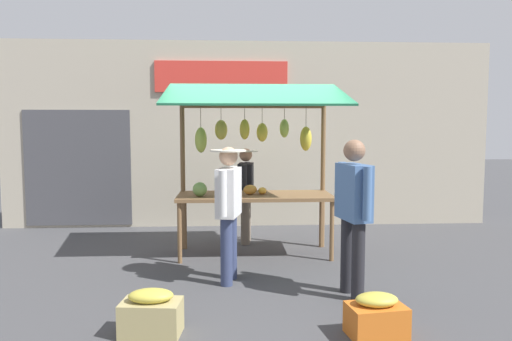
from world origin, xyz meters
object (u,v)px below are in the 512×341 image
object	(u,v)px
vendor_with_sunhat	(246,188)
shopper_with_ponytail	(229,203)
market_stall	(253,148)
produce_crate_near	(376,316)
produce_crate_side	(151,314)
shopper_in_grey_tee	(353,206)

from	to	relation	value
vendor_with_sunhat	shopper_with_ponytail	world-z (taller)	shopper_with_ponytail
market_stall	produce_crate_near	xyz separation A→B (m)	(-0.96, 2.86, -1.37)
shopper_with_ponytail	produce_crate_side	distance (m)	1.77
market_stall	shopper_with_ponytail	distance (m)	1.45
shopper_with_ponytail	produce_crate_side	bearing A→B (deg)	166.85
shopper_in_grey_tee	produce_crate_near	size ratio (longest dim) A/B	3.17
shopper_in_grey_tee	produce_crate_side	world-z (taller)	shopper_in_grey_tee
market_stall	produce_crate_near	bearing A→B (deg)	108.46
market_stall	shopper_in_grey_tee	world-z (taller)	market_stall
produce_crate_near	vendor_with_sunhat	bearing A→B (deg)	-73.92
shopper_in_grey_tee	produce_crate_near	world-z (taller)	shopper_in_grey_tee
shopper_in_grey_tee	produce_crate_side	distance (m)	2.36
market_stall	produce_crate_side	xyz separation A→B (m)	(1.03, 2.73, -1.36)
market_stall	shopper_with_ponytail	size ratio (longest dim) A/B	1.55
shopper_with_ponytail	produce_crate_near	distance (m)	2.19
shopper_in_grey_tee	shopper_with_ponytail	size ratio (longest dim) A/B	1.06
vendor_with_sunhat	produce_crate_near	xyz separation A→B (m)	(-1.03, 3.57, -0.70)
produce_crate_near	produce_crate_side	distance (m)	1.99
shopper_with_ponytail	produce_crate_near	xyz separation A→B (m)	(-1.30, 1.59, -0.77)
produce_crate_side	shopper_with_ponytail	bearing A→B (deg)	-115.49
vendor_with_sunhat	shopper_in_grey_tee	size ratio (longest dim) A/B	0.88
shopper_in_grey_tee	shopper_with_ponytail	xyz separation A→B (m)	(1.34, -0.56, -0.05)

